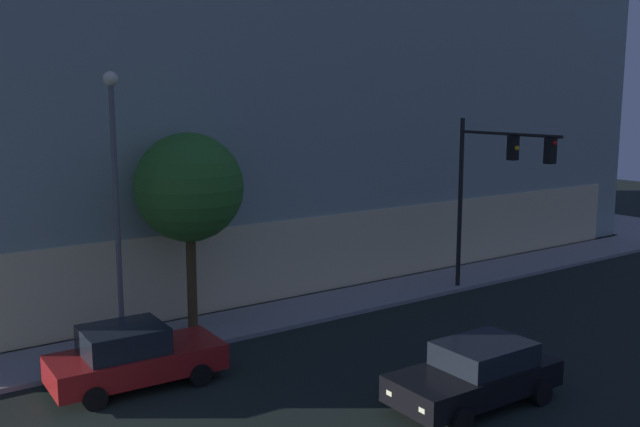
# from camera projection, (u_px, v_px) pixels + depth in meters

# --- Properties ---
(modern_building) EXTENTS (37.10, 25.45, 16.81)m
(modern_building) POSITION_uv_depth(u_px,v_px,m) (214.00, 87.00, 38.10)
(modern_building) COLOR #4C4C51
(modern_building) RESTS_ON ground
(traffic_light_far_corner) EXTENTS (0.51, 4.94, 6.81)m
(traffic_light_far_corner) POSITION_uv_depth(u_px,v_px,m) (494.00, 173.00, 26.93)
(traffic_light_far_corner) COLOR black
(traffic_light_far_corner) RESTS_ON sidewalk_corner
(street_lamp_sidewalk) EXTENTS (0.44, 0.44, 8.37)m
(street_lamp_sidewalk) POSITION_uv_depth(u_px,v_px,m) (115.00, 179.00, 21.00)
(street_lamp_sidewalk) COLOR slate
(street_lamp_sidewalk) RESTS_ON sidewalk_corner
(sidewalk_tree) EXTENTS (3.54, 3.54, 6.52)m
(sidewalk_tree) POSITION_uv_depth(u_px,v_px,m) (189.00, 188.00, 22.95)
(sidewalk_tree) COLOR #4A3A1E
(sidewalk_tree) RESTS_ON sidewalk_corner
(car_red) EXTENTS (4.68, 2.33, 1.71)m
(car_red) POSITION_uv_depth(u_px,v_px,m) (133.00, 356.00, 19.24)
(car_red) COLOR maroon
(car_red) RESTS_ON ground
(car_black) EXTENTS (4.65, 2.26, 1.59)m
(car_black) POSITION_uv_depth(u_px,v_px,m) (477.00, 373.00, 18.11)
(car_black) COLOR black
(car_black) RESTS_ON ground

